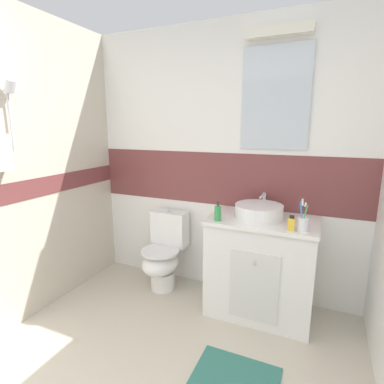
{
  "coord_description": "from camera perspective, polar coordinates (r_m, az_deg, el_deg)",
  "views": [
    {
      "loc": [
        0.87,
        -0.26,
        1.59
      ],
      "look_at": [
        -0.02,
        1.77,
        1.1
      ],
      "focal_mm": 27.97,
      "sensor_mm": 36.0,
      "label": 1
    }
  ],
  "objects": [
    {
      "name": "soap_dispenser",
      "position": [
        2.4,
        4.94,
        -4.05
      ],
      "size": [
        0.05,
        0.05,
        0.16
      ],
      "color": "green",
      "rests_on": "vanity_cabinet"
    },
    {
      "name": "toothbrush_cup",
      "position": [
        2.31,
        20.39,
        -5.52
      ],
      "size": [
        0.08,
        0.08,
        0.24
      ],
      "color": "white",
      "rests_on": "vanity_cabinet"
    },
    {
      "name": "wall_back_tiled",
      "position": [
        2.86,
        6.02,
        5.78
      ],
      "size": [
        3.2,
        0.2,
        2.5
      ],
      "color": "white",
      "rests_on": "ground_plane"
    },
    {
      "name": "perfume_flask_small",
      "position": [
        2.29,
        18.41,
        -5.69
      ],
      "size": [
        0.05,
        0.03,
        0.11
      ],
      "color": "yellow",
      "rests_on": "vanity_cabinet"
    },
    {
      "name": "sink_basin",
      "position": [
        2.52,
        12.65,
        -3.53
      ],
      "size": [
        0.39,
        0.43,
        0.18
      ],
      "color": "white",
      "rests_on": "vanity_cabinet"
    },
    {
      "name": "wall_left_shower_alcove",
      "position": [
        2.68,
        -32.72,
        3.15
      ],
      "size": [
        0.27,
        3.48,
        2.5
      ],
      "color": "beige",
      "rests_on": "ground_plane"
    },
    {
      "name": "ground_plane",
      "position": [
        2.34,
        -6.05,
        -31.08
      ],
      "size": [
        3.2,
        3.48,
        0.04
      ],
      "primitive_type": "cube",
      "color": "beige"
    },
    {
      "name": "bath_mat",
      "position": [
        2.28,
        8.27,
        -31.71
      ],
      "size": [
        0.54,
        0.4,
        0.01
      ],
      "primitive_type": "cube",
      "color": "#337266",
      "rests_on": "ground_plane"
    },
    {
      "name": "toilet",
      "position": [
        3.04,
        -5.39,
        -11.59
      ],
      "size": [
        0.37,
        0.5,
        0.77
      ],
      "color": "white",
      "rests_on": "ground_plane"
    },
    {
      "name": "vanity_cabinet",
      "position": [
        2.69,
        12.99,
        -13.58
      ],
      "size": [
        0.87,
        0.57,
        0.85
      ],
      "color": "white",
      "rests_on": "ground_plane"
    }
  ]
}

